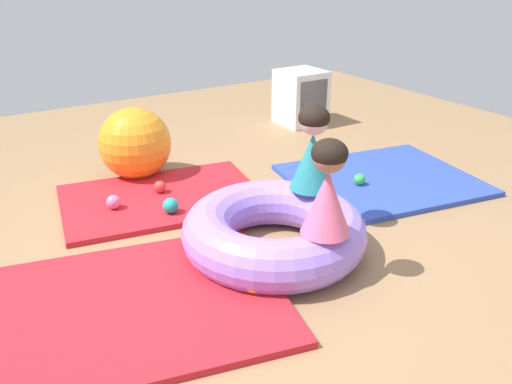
{
  "coord_description": "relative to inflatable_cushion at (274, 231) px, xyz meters",
  "views": [
    {
      "loc": [
        -1.46,
        -2.4,
        1.68
      ],
      "look_at": [
        0.14,
        0.14,
        0.33
      ],
      "focal_mm": 37.69,
      "sensor_mm": 36.0,
      "label": 1
    }
  ],
  "objects": [
    {
      "name": "gym_mat_near_right",
      "position": [
        1.34,
        0.45,
        -0.13
      ],
      "size": [
        1.57,
        1.4,
        0.04
      ],
      "primitive_type": "cube",
      "rotation": [
        0.0,
        0.0,
        -0.18
      ],
      "color": "#2D47B7",
      "rests_on": "ground"
    },
    {
      "name": "play_ball_green",
      "position": [
        1.09,
        0.44,
        -0.07
      ],
      "size": [
        0.09,
        0.09,
        0.09
      ],
      "primitive_type": "sphere",
      "color": "green",
      "rests_on": "gym_mat_near_right"
    },
    {
      "name": "gym_mat_near_left",
      "position": [
        -0.92,
        -0.08,
        -0.13
      ],
      "size": [
        1.74,
        1.49,
        0.04
      ],
      "primitive_type": "cube",
      "rotation": [
        0.0,
        0.0,
        -0.22
      ],
      "color": "red",
      "rests_on": "ground"
    },
    {
      "name": "gym_mat_far_left",
      "position": [
        -0.28,
        1.07,
        -0.13
      ],
      "size": [
        1.56,
        1.2,
        0.04
      ],
      "primitive_type": "cube",
      "rotation": [
        0.0,
        0.0,
        -0.18
      ],
      "color": "red",
      "rests_on": "ground"
    },
    {
      "name": "child_in_pink",
      "position": [
        0.07,
        -0.39,
        0.4
      ],
      "size": [
        0.36,
        0.36,
        0.52
      ],
      "rotation": [
        0.0,
        0.0,
        5.84
      ],
      "color": "#E5608E",
      "rests_on": "inflatable_cushion"
    },
    {
      "name": "ground_plane",
      "position": [
        -0.14,
        0.06,
        -0.15
      ],
      "size": [
        8.0,
        8.0,
        0.0
      ],
      "primitive_type": "plane",
      "color": "#93704C"
    },
    {
      "name": "play_ball_teal",
      "position": [
        -0.33,
        0.76,
        -0.06
      ],
      "size": [
        0.11,
        0.11,
        0.11
      ],
      "primitive_type": "sphere",
      "color": "teal",
      "rests_on": "gym_mat_far_left"
    },
    {
      "name": "play_ball_pink",
      "position": [
        -0.64,
        1.04,
        -0.06
      ],
      "size": [
        0.1,
        0.1,
        0.1
      ],
      "primitive_type": "sphere",
      "color": "pink",
      "rests_on": "gym_mat_far_left"
    },
    {
      "name": "child_in_teal",
      "position": [
        0.37,
        0.13,
        0.41
      ],
      "size": [
        0.39,
        0.39,
        0.54
      ],
      "rotation": [
        0.0,
        0.0,
        5.39
      ],
      "color": "teal",
      "rests_on": "inflatable_cushion"
    },
    {
      "name": "exercise_ball_large",
      "position": [
        -0.26,
        1.59,
        0.14
      ],
      "size": [
        0.58,
        0.58,
        0.58
      ],
      "primitive_type": "sphere",
      "color": "orange",
      "rests_on": "ground"
    },
    {
      "name": "play_ball_yellow",
      "position": [
        -0.35,
        -0.33,
        -0.06
      ],
      "size": [
        0.1,
        0.1,
        0.1
      ],
      "primitive_type": "sphere",
      "color": "yellow",
      "rests_on": "gym_mat_near_left"
    },
    {
      "name": "inflatable_cushion",
      "position": [
        0.0,
        0.0,
        0.0
      ],
      "size": [
        1.11,
        1.11,
        0.3
      ],
      "primitive_type": "torus",
      "color": "#9975EA",
      "rests_on": "ground"
    },
    {
      "name": "play_ball_orange",
      "position": [
        0.93,
        0.69,
        -0.07
      ],
      "size": [
        0.08,
        0.08,
        0.08
      ],
      "primitive_type": "sphere",
      "color": "orange",
      "rests_on": "gym_mat_near_right"
    },
    {
      "name": "storage_cube",
      "position": [
        1.76,
        2.07,
        0.13
      ],
      "size": [
        0.44,
        0.44,
        0.56
      ],
      "color": "silver",
      "rests_on": "ground"
    },
    {
      "name": "play_ball_red",
      "position": [
        -0.26,
        1.12,
        -0.06
      ],
      "size": [
        0.09,
        0.09,
        0.09
      ],
      "primitive_type": "sphere",
      "color": "red",
      "rests_on": "gym_mat_far_left"
    }
  ]
}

